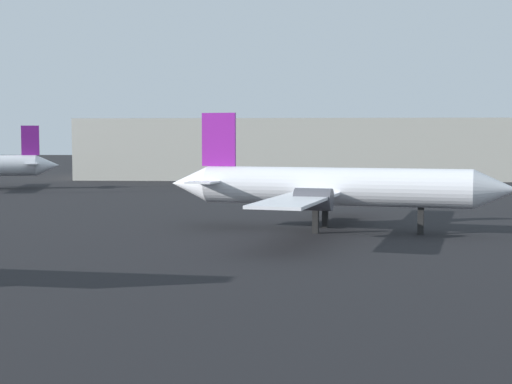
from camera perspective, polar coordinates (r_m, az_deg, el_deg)
name	(u,v)px	position (r m, az deg, el deg)	size (l,w,h in m)	color
airplane_on_taxiway	(330,187)	(58.79, 5.82, 0.41)	(28.03, 28.91, 9.56)	white
terminal_building	(341,149)	(137.77, 6.68, 3.38)	(94.85, 24.94, 10.86)	beige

